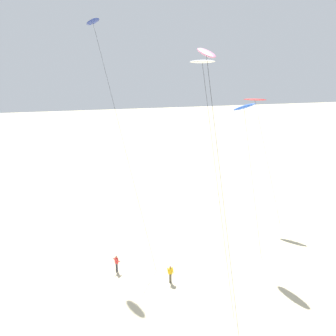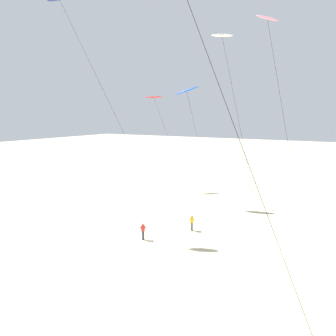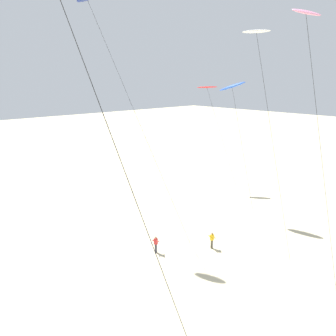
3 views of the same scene
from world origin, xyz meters
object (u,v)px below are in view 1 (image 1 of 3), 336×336
(kite_pink, at_px, (207,61))
(kite_flyer_nearest, at_px, (170,274))
(kite_navy, at_px, (94,25))
(kite_blue, at_px, (244,108))
(kite_flyer_middle, at_px, (117,263))
(kite_white, at_px, (203,68))
(kite_red, at_px, (255,101))

(kite_pink, bearing_deg, kite_flyer_nearest, 94.31)
(kite_navy, xyz_separation_m, kite_blue, (13.66, -7.13, -7.89))
(kite_navy, bearing_deg, kite_blue, -27.56)
(kite_navy, relative_size, kite_blue, 1.50)
(kite_navy, height_order, kite_flyer_nearest, kite_navy)
(kite_blue, relative_size, kite_flyer_middle, 9.43)
(kite_pink, distance_m, kite_blue, 15.05)
(kite_blue, bearing_deg, kite_flyer_nearest, -150.24)
(kite_navy, xyz_separation_m, kite_flyer_nearest, (4.81, -12.19, -21.98))
(kite_pink, height_order, kite_navy, kite_navy)
(kite_flyer_nearest, bearing_deg, kite_pink, -85.69)
(kite_flyer_middle, bearing_deg, kite_flyer_nearest, -34.33)
(kite_flyer_nearest, distance_m, kite_flyer_middle, 5.44)
(kite_white, height_order, kite_flyer_middle, kite_white)
(kite_blue, distance_m, kite_red, 10.25)
(kite_pink, relative_size, kite_white, 1.04)
(kite_pink, distance_m, kite_white, 4.69)
(kite_pink, relative_size, kite_flyer_nearest, 12.22)
(kite_flyer_nearest, relative_size, kite_flyer_middle, 1.00)
(kite_white, distance_m, kite_flyer_nearest, 18.28)
(kite_red, bearing_deg, kite_navy, -175.77)
(kite_white, relative_size, kite_flyer_nearest, 11.74)
(kite_navy, bearing_deg, kite_pink, -74.23)
(kite_white, height_order, kite_flyer_nearest, kite_white)
(kite_blue, distance_m, kite_flyer_nearest, 17.39)
(kite_navy, bearing_deg, kite_red, 4.23)
(kite_navy, xyz_separation_m, kite_flyer_middle, (0.32, -9.12, -21.98))
(kite_blue, xyz_separation_m, kite_flyer_middle, (-13.34, -1.99, -14.09))
(kite_navy, height_order, kite_white, kite_navy)
(kite_white, height_order, kite_red, kite_white)
(kite_red, bearing_deg, kite_flyer_nearest, -136.78)
(kite_pink, relative_size, kite_flyer_middle, 12.22)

